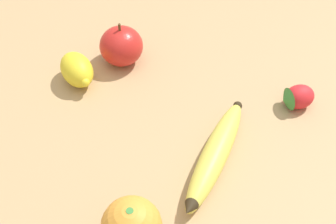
{
  "coord_description": "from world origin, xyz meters",
  "views": [
    {
      "loc": [
        0.41,
        -0.12,
        0.57
      ],
      "look_at": [
        -0.08,
        -0.05,
        0.03
      ],
      "focal_mm": 50.0,
      "sensor_mm": 36.0,
      "label": 1
    }
  ],
  "objects_px": {
    "banana": "(215,155)",
    "strawberry": "(297,97)",
    "apple": "(121,46)",
    "lemon": "(77,70)"
  },
  "relations": [
    {
      "from": "banana",
      "to": "strawberry",
      "type": "xyz_separation_m",
      "value": [
        -0.09,
        0.16,
        0.0
      ]
    },
    {
      "from": "strawberry",
      "to": "apple",
      "type": "relative_size",
      "value": 0.72
    },
    {
      "from": "strawberry",
      "to": "apple",
      "type": "xyz_separation_m",
      "value": [
        -0.16,
        -0.27,
        0.01
      ]
    },
    {
      "from": "banana",
      "to": "apple",
      "type": "bearing_deg",
      "value": -122.75
    },
    {
      "from": "banana",
      "to": "apple",
      "type": "xyz_separation_m",
      "value": [
        -0.25,
        -0.11,
        0.02
      ]
    },
    {
      "from": "strawberry",
      "to": "lemon",
      "type": "height_order",
      "value": "lemon"
    },
    {
      "from": "strawberry",
      "to": "lemon",
      "type": "distance_m",
      "value": 0.37
    },
    {
      "from": "strawberry",
      "to": "lemon",
      "type": "bearing_deg",
      "value": -26.38
    },
    {
      "from": "banana",
      "to": "apple",
      "type": "distance_m",
      "value": 0.28
    },
    {
      "from": "banana",
      "to": "lemon",
      "type": "xyz_separation_m",
      "value": [
        -0.21,
        -0.2,
        0.01
      ]
    }
  ]
}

